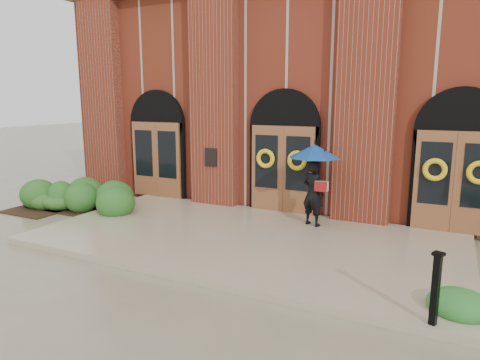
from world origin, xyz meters
The scene contains 7 objects.
ground centered at (0.00, 0.00, 0.00)m, with size 90.00×90.00×0.00m, color gray.
landing centered at (0.00, 0.15, 0.07)m, with size 10.00×5.30×0.15m, color tan.
church_building centered at (0.00, 8.78, 3.50)m, with size 16.20×12.53×7.00m.
man_with_umbrella centered at (1.23, 1.75, 1.63)m, with size 1.67×1.67×2.12m.
metal_post centered at (4.30, -2.35, 0.73)m, with size 0.19×0.19×1.11m.
hedge_wall_left centered at (-5.75, 0.70, 0.44)m, with size 3.43×1.37×0.88m, color #24551C.
hedge_front_left centered at (-7.00, 0.00, 0.28)m, with size 1.60×1.37×0.57m, color #2B541C.
Camera 1 is at (4.34, -8.76, 3.40)m, focal length 32.00 mm.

